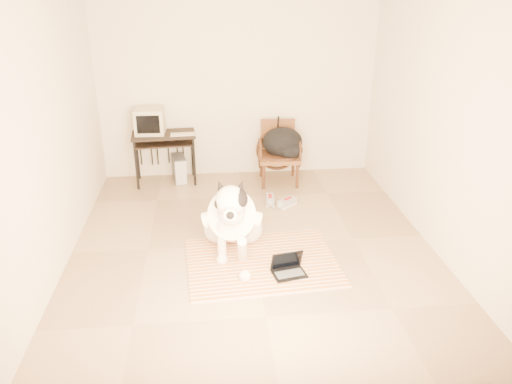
{
  "coord_description": "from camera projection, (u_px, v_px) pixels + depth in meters",
  "views": [
    {
      "loc": [
        -0.45,
        -4.93,
        2.82
      ],
      "look_at": [
        0.02,
        -0.19,
        0.73
      ],
      "focal_mm": 35.0,
      "sensor_mm": 36.0,
      "label": 1
    }
  ],
  "objects": [
    {
      "name": "desk_keyboard",
      "position": [
        183.0,
        134.0,
        7.01
      ],
      "size": [
        0.34,
        0.14,
        0.02
      ],
      "primitive_type": "cube",
      "rotation": [
        0.0,
        0.0,
        0.04
      ],
      "color": "#C0B596",
      "rests_on": "computer_desk"
    },
    {
      "name": "pc_tower",
      "position": [
        179.0,
        169.0,
        7.34
      ],
      "size": [
        0.24,
        0.43,
        0.38
      ],
      "color": "#4F4F51",
      "rests_on": "floor"
    },
    {
      "name": "sneaker_right",
      "position": [
        287.0,
        203.0,
        6.59
      ],
      "size": [
        0.3,
        0.28,
        0.1
      ],
      "color": "silver",
      "rests_on": "floor"
    },
    {
      "name": "laptop",
      "position": [
        288.0,
        268.0,
        5.07
      ],
      "size": [
        0.37,
        0.3,
        0.23
      ],
      "color": "black",
      "rests_on": "rug"
    },
    {
      "name": "wall_front",
      "position": [
        285.0,
        234.0,
        3.08
      ],
      "size": [
        4.5,
        0.0,
        4.5
      ],
      "primitive_type": "plane",
      "rotation": [
        -1.57,
        0.0,
        0.0
      ],
      "color": "beige",
      "rests_on": "floor"
    },
    {
      "name": "sneaker_left",
      "position": [
        270.0,
        200.0,
        6.67
      ],
      "size": [
        0.13,
        0.28,
        0.1
      ],
      "color": "silver",
      "rests_on": "floor"
    },
    {
      "name": "dog",
      "position": [
        233.0,
        219.0,
        5.37
      ],
      "size": [
        0.66,
        1.4,
        1.0
      ],
      "color": "white",
      "rests_on": "rug"
    },
    {
      "name": "backpack",
      "position": [
        284.0,
        143.0,
        7.11
      ],
      "size": [
        0.57,
        0.51,
        0.42
      ],
      "color": "black",
      "rests_on": "rattan_chair"
    },
    {
      "name": "rattan_chair",
      "position": [
        279.0,
        152.0,
        7.23
      ],
      "size": [
        0.6,
        0.58,
        0.88
      ],
      "color": "brown",
      "rests_on": "floor"
    },
    {
      "name": "wall_back",
      "position": [
        237.0,
        85.0,
        7.18
      ],
      "size": [
        4.5,
        0.0,
        4.5
      ],
      "primitive_type": "plane",
      "rotation": [
        1.57,
        0.0,
        0.0
      ],
      "color": "beige",
      "rests_on": "floor"
    },
    {
      "name": "floor",
      "position": [
        252.0,
        244.0,
        5.67
      ],
      "size": [
        4.5,
        4.5,
        0.0
      ],
      "primitive_type": "plane",
      "color": "#9E8361",
      "rests_on": "ground"
    },
    {
      "name": "wall_right",
      "position": [
        439.0,
        124.0,
        5.31
      ],
      "size": [
        0.0,
        4.5,
        4.5
      ],
      "primitive_type": "plane",
      "rotation": [
        1.57,
        0.0,
        -1.57
      ],
      "color": "beige",
      "rests_on": "floor"
    },
    {
      "name": "crt_monitor",
      "position": [
        150.0,
        121.0,
        7.03
      ],
      "size": [
        0.41,
        0.4,
        0.36
      ],
      "color": "#C0B596",
      "rests_on": "computer_desk"
    },
    {
      "name": "wall_left",
      "position": [
        51.0,
        135.0,
        4.95
      ],
      "size": [
        0.0,
        4.5,
        4.5
      ],
      "primitive_type": "plane",
      "rotation": [
        1.57,
        0.0,
        1.57
      ],
      "color": "beige",
      "rests_on": "floor"
    },
    {
      "name": "computer_desk",
      "position": [
        164.0,
        141.0,
        7.1
      ],
      "size": [
        0.92,
        0.56,
        0.74
      ],
      "color": "black",
      "rests_on": "floor"
    },
    {
      "name": "rug",
      "position": [
        262.0,
        262.0,
        5.3
      ],
      "size": [
        1.65,
        1.31,
        0.02
      ],
      "color": "orange",
      "rests_on": "floor"
    }
  ]
}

